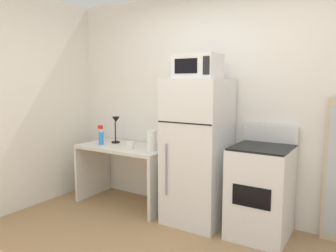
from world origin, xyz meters
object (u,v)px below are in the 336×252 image
Objects in this scene: desk at (126,163)px; refrigerator at (197,152)px; coffee_mug at (130,145)px; spray_bottle at (101,137)px; oven_range at (261,191)px; paper_towel_roll at (152,141)px; desk_lamp at (116,125)px; microwave at (198,67)px.

desk is 0.76× the size of refrigerator.
coffee_mug is 0.38× the size of spray_bottle.
oven_range is (1.72, 0.02, -0.06)m from desk.
paper_towel_roll is 0.96× the size of spray_bottle.
desk_lamp is 0.70m from paper_towel_roll.
paper_towel_roll is 1.33m from oven_range.
microwave is (0.00, -0.02, 0.92)m from refrigerator.
oven_range is at bearing 3.25° from spray_bottle.
desk is 1.05m from refrigerator.
paper_towel_roll reaches higher than desk.
microwave reaches higher than coffee_mug.
coffee_mug is 1.58m from oven_range.
paper_towel_roll is 2.53× the size of coffee_mug.
spray_bottle is 0.54× the size of microwave.
refrigerator is (1.02, 0.00, 0.26)m from desk.
desk is 2.60× the size of microwave.
desk_lamp is 1.44m from microwave.
microwave reaches higher than refrigerator.
desk is 4.98× the size of paper_towel_roll.
coffee_mug is at bearing -167.76° from paper_towel_roll.
desk_lamp is 1.47× the size of paper_towel_roll.
spray_bottle is 0.23× the size of oven_range.
desk_lamp reaches higher than paper_towel_roll.
desk_lamp is at bearing 178.42° from oven_range.
paper_towel_roll is 0.57m from refrigerator.
coffee_mug is 0.21× the size of microwave.
oven_range is (0.70, 0.02, -0.32)m from refrigerator.
microwave is 1.43m from oven_range.
spray_bottle reaches higher than coffee_mug.
coffee_mug is at bearing -3.82° from spray_bottle.
oven_range reaches higher than desk.
paper_towel_roll is 1.01m from microwave.
desk is at bearing -18.49° from desk_lamp.
paper_towel_roll is at bearing -8.70° from desk.
coffee_mug is at bearing -26.97° from desk_lamp.
coffee_mug is (-0.28, -0.06, -0.07)m from paper_towel_roll.
desk_lamp is 3.72× the size of coffee_mug.
desk_lamp is at bearing 176.67° from refrigerator.
oven_range reaches higher than spray_bottle.
desk_lamp is 2.01m from oven_range.
refrigerator reaches higher than oven_range.
desk is at bearing 171.30° from paper_towel_roll.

